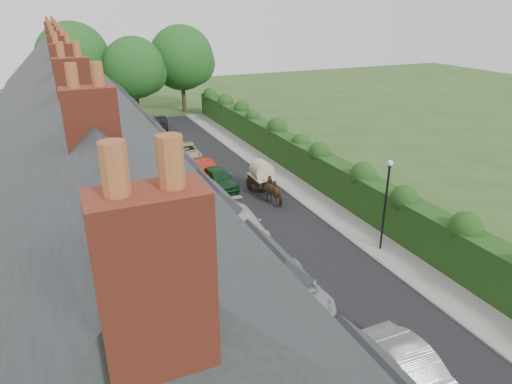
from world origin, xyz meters
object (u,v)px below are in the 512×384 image
(lamppost, at_px, (386,194))
(car_silver_b, at_px, (295,288))
(car_beige, at_px, (186,151))
(car_grey, at_px, (152,127))
(car_red, at_px, (203,170))
(car_silver_a, at_px, (412,370))
(horse, at_px, (275,191))
(car_black, at_px, (160,122))
(car_white, at_px, (242,223))
(car_green, at_px, (218,178))
(horse_cart, at_px, (262,174))

(lamppost, relative_size, car_silver_b, 1.11)
(car_beige, xyz_separation_m, car_grey, (-1.01, 9.20, 0.08))
(lamppost, xyz_separation_m, car_red, (-5.52, 14.20, -2.53))
(car_silver_a, relative_size, horse, 2.18)
(car_black, relative_size, horse, 1.97)
(car_white, height_order, car_grey, car_white)
(car_white, height_order, car_green, car_green)
(car_white, bearing_deg, car_silver_a, -83.60)
(lamppost, bearing_deg, car_grey, 102.20)
(car_white, xyz_separation_m, car_black, (1.17, 26.21, -0.04))
(car_white, height_order, horse, horse)
(lamppost, relative_size, car_grey, 1.05)
(car_black, xyz_separation_m, horse, (2.56, -22.97, 0.18))
(car_red, distance_m, car_black, 16.81)
(lamppost, height_order, car_silver_b, lamppost)
(car_red, bearing_deg, car_silver_b, -104.03)
(car_white, height_order, horse_cart, horse_cart)
(car_beige, bearing_deg, horse_cart, -69.98)
(car_green, distance_m, car_grey, 16.85)
(car_beige, bearing_deg, car_green, -84.44)
(car_silver_a, xyz_separation_m, horse, (2.68, 16.23, 0.13))
(car_beige, relative_size, car_black, 1.14)
(car_white, distance_m, car_red, 9.43)
(car_black, bearing_deg, horse_cart, -70.50)
(lamppost, bearing_deg, horse, 106.89)
(car_red, relative_size, car_grey, 0.94)
(car_silver_a, height_order, horse, horse)
(car_red, bearing_deg, car_white, -104.89)
(horse_cart, bearing_deg, car_beige, 106.43)
(car_red, bearing_deg, car_green, -86.32)
(car_beige, xyz_separation_m, car_black, (0.26, 11.20, 0.05))
(car_silver_b, height_order, car_grey, car_grey)
(horse, distance_m, horse_cart, 2.25)
(lamppost, xyz_separation_m, car_white, (-6.17, 4.79, -2.58))
(car_white, bearing_deg, car_green, 82.78)
(car_beige, distance_m, horse, 12.11)
(car_beige, distance_m, horse_cart, 10.01)
(car_green, height_order, car_black, car_green)
(car_green, relative_size, car_black, 1.08)
(car_beige, height_order, horse_cart, horse_cart)
(car_silver_b, bearing_deg, car_grey, 90.97)
(car_red, distance_m, horse_cart, 5.06)
(car_green, relative_size, horse_cart, 1.35)
(car_beige, relative_size, car_grey, 0.93)
(car_red, distance_m, car_grey, 14.82)
(car_silver_a, bearing_deg, car_green, 88.93)
(car_red, height_order, car_black, car_red)
(car_white, relative_size, car_beige, 1.09)
(car_beige, bearing_deg, lamppost, -71.53)
(car_silver_b, bearing_deg, lamppost, 19.63)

